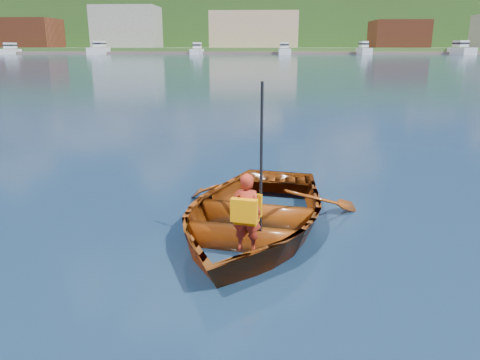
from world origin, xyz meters
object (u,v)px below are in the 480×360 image
rowboat (252,213)px  dock (264,53)px  child_paddler (247,211)px  marina_yachts (254,50)px

rowboat → dock: dock is taller
rowboat → dock: size_ratio=0.03×
child_paddler → marina_yachts: marina_yachts is taller
dock → marina_yachts: bearing=-121.5°
rowboat → marina_yachts: size_ratio=0.03×
child_paddler → dock: child_paddler is taller
marina_yachts → child_paddler: bearing=-88.8°
marina_yachts → dock: bearing=58.5°
rowboat → marina_yachts: marina_yachts is taller
dock → marina_yachts: 5.59m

